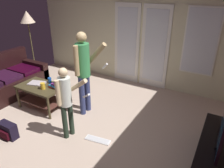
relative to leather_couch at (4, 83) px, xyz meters
name	(u,v)px	position (x,y,z in m)	size (l,w,h in m)	color
ground_plane	(69,130)	(2.18, -0.31, -0.31)	(5.51, 5.13, 0.02)	#BAA28F
wall_back_with_doors	(134,33)	(2.25, 2.22, 0.98)	(5.51, 0.09, 2.66)	beige
leather_couch	(4,83)	(0.00, 0.00, 0.00)	(0.92, 1.84, 0.90)	black
coffee_table	(42,92)	(1.20, 0.02, 0.06)	(0.95, 0.58, 0.50)	#3E3520
tv_stand	(216,154)	(4.55, 0.09, -0.10)	(0.49, 1.45, 0.41)	black
flat_screen_tv	(224,124)	(4.54, 0.10, 0.43)	(0.08, 1.03, 0.63)	black
person_adult	(84,67)	(2.10, 0.33, 0.67)	(0.57, 0.44, 1.63)	navy
person_child	(66,97)	(2.30, -0.43, 0.45)	(0.53, 0.34, 1.25)	#202C21
floor_lamp	(27,20)	(-0.31, 1.19, 1.25)	(0.37, 0.37, 1.77)	#3C2A27
backpack	(8,131)	(1.43, -0.99, -0.17)	(0.34, 0.19, 0.28)	black
loose_keyboard	(98,140)	(2.80, -0.30, -0.29)	(0.45, 0.19, 0.02)	white
laptop_closed	(37,83)	(1.06, 0.06, 0.21)	(0.34, 0.23, 0.02)	#BCAEB3
cup_near_edge	(43,86)	(1.35, -0.05, 0.26)	(0.09, 0.09, 0.13)	gold
cup_by_laptop	(50,80)	(1.25, 0.24, 0.25)	(0.07, 0.07, 0.11)	#1649A2
book_stack	(55,85)	(1.50, 0.13, 0.23)	(0.24, 0.20, 0.08)	red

